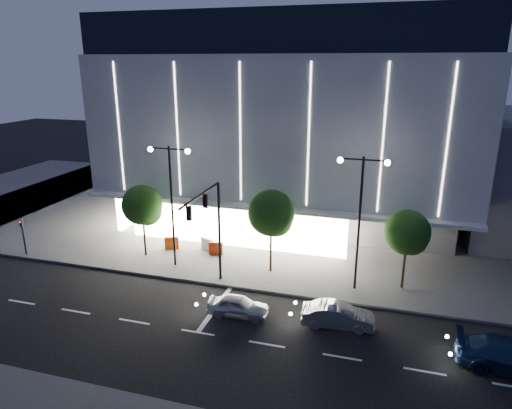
{
  "coord_description": "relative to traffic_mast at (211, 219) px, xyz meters",
  "views": [
    {
      "loc": [
        11.36,
        -21.87,
        14.46
      ],
      "look_at": [
        2.88,
        7.1,
        5.0
      ],
      "focal_mm": 32.0,
      "sensor_mm": 36.0,
      "label": 1
    }
  ],
  "objects": [
    {
      "name": "car_lead",
      "position": [
        2.59,
        -2.48,
        -4.4
      ],
      "size": [
        3.76,
        1.68,
        1.25
      ],
      "primitive_type": "imported",
      "rotation": [
        0.0,
        0.0,
        1.63
      ],
      "color": "#B3B6BB",
      "rests_on": "ground"
    },
    {
      "name": "street_lamp_west",
      "position": [
        -4.0,
        2.66,
        0.93
      ],
      "size": [
        3.16,
        0.36,
        9.0
      ],
      "color": "black",
      "rests_on": "ground"
    },
    {
      "name": "traffic_mast",
      "position": [
        0.0,
        0.0,
        0.0
      ],
      "size": [
        0.33,
        5.89,
        7.07
      ],
      "color": "black",
      "rests_on": "ground"
    },
    {
      "name": "tree_mid",
      "position": [
        3.03,
        3.68,
        -0.69
      ],
      "size": [
        3.25,
        3.25,
        6.15
      ],
      "color": "black",
      "rests_on": "ground"
    },
    {
      "name": "barrier_c",
      "position": [
        -1.8,
        5.28,
        -4.38
      ],
      "size": [
        1.12,
        0.36,
        1.0
      ],
      "primitive_type": "cube",
      "rotation": [
        0.0,
        0.0,
        0.1
      ],
      "color": "red",
      "rests_on": "sidewalk_museum"
    },
    {
      "name": "barrier_b",
      "position": [
        -2.77,
        5.85,
        -4.38
      ],
      "size": [
        1.12,
        0.63,
        1.0
      ],
      "primitive_type": "cube",
      "rotation": [
        0.0,
        0.0,
        -0.37
      ],
      "color": "silver",
      "rests_on": "sidewalk_museum"
    },
    {
      "name": "tree_left",
      "position": [
        -6.97,
        3.68,
        -0.99
      ],
      "size": [
        3.02,
        3.02,
        5.72
      ],
      "color": "black",
      "rests_on": "ground"
    },
    {
      "name": "ped_signal_far",
      "position": [
        -16.0,
        1.16,
        -3.14
      ],
      "size": [
        0.22,
        0.24,
        3.0
      ],
      "color": "black",
      "rests_on": "ground"
    },
    {
      "name": "sidewalk_museum",
      "position": [
        4.0,
        20.66,
        -4.95
      ],
      "size": [
        70.0,
        40.0,
        0.15
      ],
      "primitive_type": "cube",
      "color": "#474747",
      "rests_on": "ground"
    },
    {
      "name": "barrier_a",
      "position": [
        -5.59,
        5.32,
        -4.38
      ],
      "size": [
        1.12,
        0.63,
        1.0
      ],
      "primitive_type": "cube",
      "rotation": [
        0.0,
        0.0,
        0.37
      ],
      "color": "#F74B0D",
      "rests_on": "sidewalk_museum"
    },
    {
      "name": "museum",
      "position": [
        1.98,
        18.97,
        4.25
      ],
      "size": [
        30.0,
        25.8,
        18.0
      ],
      "color": "#4C4C51",
      "rests_on": "ground"
    },
    {
      "name": "tree_right",
      "position": [
        12.03,
        3.68,
        -1.14
      ],
      "size": [
        2.91,
        2.91,
        5.51
      ],
      "color": "black",
      "rests_on": "ground"
    },
    {
      "name": "ground",
      "position": [
        -1.0,
        -3.34,
        -5.03
      ],
      "size": [
        160.0,
        160.0,
        0.0
      ],
      "primitive_type": "plane",
      "color": "black",
      "rests_on": "ground"
    },
    {
      "name": "street_lamp_east",
      "position": [
        9.0,
        2.66,
        0.93
      ],
      "size": [
        3.16,
        0.36,
        9.0
      ],
      "color": "black",
      "rests_on": "ground"
    },
    {
      "name": "car_second",
      "position": [
        8.42,
        -1.99,
        -4.35
      ],
      "size": [
        4.23,
        1.8,
        1.36
      ],
      "primitive_type": "imported",
      "rotation": [
        0.0,
        0.0,
        1.66
      ],
      "color": "#98999F",
      "rests_on": "ground"
    }
  ]
}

